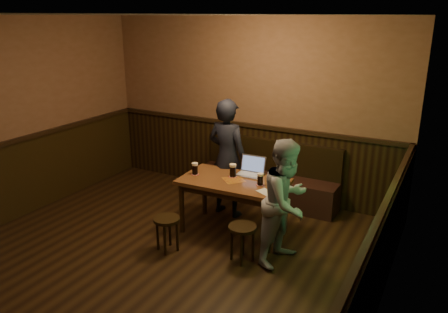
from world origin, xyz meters
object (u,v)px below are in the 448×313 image
stool_left (167,224)px  pint_mid (233,170)px  person_suit (227,158)px  pint_right (260,179)px  stool_right (242,233)px  person_grey (286,202)px  pint_left (195,169)px  bench (268,182)px  pub_table (234,187)px  laptop (251,170)px

stool_left → pint_mid: 1.13m
stool_left → person_suit: person_suit is taller
pint_right → stool_left: bearing=-136.0°
stool_right → person_grey: size_ratio=0.30×
pint_right → person_suit: size_ratio=0.09×
stool_left → person_grey: person_grey is taller
pint_left → person_grey: 1.45m
bench → person_suit: 0.96m
pub_table → laptop: bearing=67.0°
pub_table → stool_left: size_ratio=3.22×
pint_left → person_grey: (1.42, -0.29, -0.08)m
pint_left → person_grey: bearing=-11.5°
stool_right → laptop: 1.06m
pint_left → pint_mid: size_ratio=0.92×
stool_right → person_grey: (0.43, 0.26, 0.39)m
pint_mid → laptop: (0.17, 0.20, -0.03)m
person_suit → person_grey: bearing=152.4°
pint_left → laptop: size_ratio=0.46×
bench → pint_mid: bearing=-93.4°
person_suit → pint_mid: bearing=133.6°
bench → laptop: (0.11, -0.87, 0.50)m
pint_right → person_suit: person_suit is taller
pint_mid → person_suit: person_suit is taller
laptop → person_grey: 1.00m
person_grey → laptop: bearing=61.2°
pint_mid → person_grey: size_ratio=0.12×
stool_right → laptop: size_ratio=1.27×
bench → stool_right: bench is taller
bench → person_suit: (-0.35, -0.70, 0.55)m
laptop → person_grey: (0.75, -0.65, -0.06)m
bench → pub_table: size_ratio=1.54×
person_suit → bench: bearing=-109.4°
pint_right → person_suit: 0.86m
pint_left → stool_right: bearing=-28.9°
pint_left → pint_right: bearing=3.9°
bench → stool_left: bench is taller
stool_right → pint_right: (-0.05, 0.61, 0.46)m
pint_left → pub_table: bearing=6.9°
pint_right → person_suit: bearing=146.8°
stool_left → pint_right: 1.29m
stool_left → laptop: laptop is taller
stool_left → pint_left: size_ratio=2.67×
pub_table → pint_left: bearing=-175.6°
pub_table → person_grey: size_ratio=0.95×
pub_table → laptop: size_ratio=3.99×
stool_left → person_suit: (0.14, 1.31, 0.50)m
stool_right → pint_left: (-0.99, 0.54, 0.47)m
pub_table → pint_left: (-0.56, -0.07, 0.18)m
bench → person_suit: size_ratio=1.28×
pint_mid → laptop: size_ratio=0.50×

